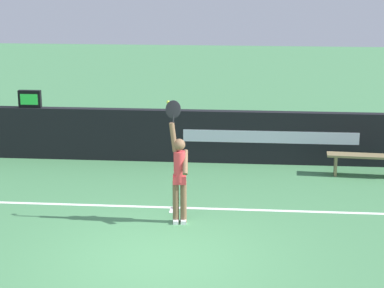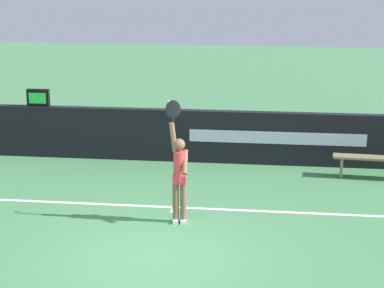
{
  "view_description": "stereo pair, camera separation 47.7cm",
  "coord_description": "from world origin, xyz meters",
  "px_view_note": "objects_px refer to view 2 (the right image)",
  "views": [
    {
      "loc": [
        1.48,
        -10.48,
        4.81
      ],
      "look_at": [
        0.44,
        1.69,
        1.53
      ],
      "focal_mm": 63.81,
      "sensor_mm": 36.0,
      "label": 1
    },
    {
      "loc": [
        1.96,
        -10.43,
        4.81
      ],
      "look_at": [
        0.44,
        1.69,
        1.53
      ],
      "focal_mm": 63.81,
      "sensor_mm": 36.0,
      "label": 2
    }
  ],
  "objects_px": {
    "tennis_player": "(179,173)",
    "courtside_bench_near": "(371,162)",
    "speed_display": "(38,98)",
    "tennis_ball": "(168,102)"
  },
  "relations": [
    {
      "from": "tennis_player",
      "to": "courtside_bench_near",
      "type": "distance_m",
      "value": 5.16
    },
    {
      "from": "tennis_ball",
      "to": "speed_display",
      "type": "bearing_deg",
      "value": 134.2
    },
    {
      "from": "tennis_player",
      "to": "tennis_ball",
      "type": "bearing_deg",
      "value": 164.79
    },
    {
      "from": "speed_display",
      "to": "tennis_player",
      "type": "xyz_separation_m",
      "value": [
        4.16,
        -4.12,
        -0.53
      ]
    },
    {
      "from": "speed_display",
      "to": "courtside_bench_near",
      "type": "xyz_separation_m",
      "value": [
        8.11,
        -0.86,
        -1.12
      ]
    },
    {
      "from": "tennis_player",
      "to": "courtside_bench_near",
      "type": "xyz_separation_m",
      "value": [
        3.96,
        3.26,
        -0.59
      ]
    },
    {
      "from": "speed_display",
      "to": "courtside_bench_near",
      "type": "relative_size",
      "value": 0.32
    },
    {
      "from": "speed_display",
      "to": "tennis_ball",
      "type": "distance_m",
      "value": 5.73
    },
    {
      "from": "tennis_player",
      "to": "courtside_bench_near",
      "type": "relative_size",
      "value": 1.37
    },
    {
      "from": "speed_display",
      "to": "tennis_ball",
      "type": "height_order",
      "value": "tennis_ball"
    }
  ]
}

